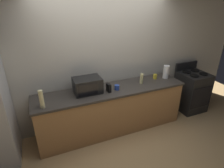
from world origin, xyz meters
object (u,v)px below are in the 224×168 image
object	(u,v)px
mug_yellow	(155,77)
bottle_hand_soap	(41,99)
cordless_phone	(109,88)
stove_range	(191,91)
mug_blue	(117,87)
microwave	(87,85)
paper_towel_roll	(166,72)
bottle_vinegar	(142,79)

from	to	relation	value
mug_yellow	bottle_hand_soap	bearing A→B (deg)	-172.67
cordless_phone	bottle_hand_soap	world-z (taller)	bottle_hand_soap
stove_range	bottle_hand_soap	size ratio (longest dim) A/B	3.71
stove_range	mug_blue	xyz separation A→B (m)	(-1.93, -0.06, 0.48)
cordless_phone	mug_yellow	world-z (taller)	cordless_phone
stove_range	mug_yellow	size ratio (longest dim) A/B	11.39
microwave	mug_blue	bearing A→B (deg)	-11.50
microwave	cordless_phone	bearing A→B (deg)	-19.33
stove_range	bottle_hand_soap	bearing A→B (deg)	-176.69
stove_range	microwave	distance (m)	2.51
microwave	cordless_phone	distance (m)	0.38
stove_range	microwave	bearing A→B (deg)	178.88
paper_towel_roll	mug_yellow	size ratio (longest dim) A/B	2.85
stove_range	cordless_phone	world-z (taller)	stove_range
microwave	mug_blue	distance (m)	0.54
paper_towel_roll	mug_blue	size ratio (longest dim) A/B	3.03
microwave	bottle_vinegar	world-z (taller)	microwave
microwave	mug_blue	world-z (taller)	microwave
paper_towel_roll	mug_yellow	distance (m)	0.25
paper_towel_roll	microwave	bearing A→B (deg)	-179.92
stove_range	bottle_vinegar	distance (m)	1.47
cordless_phone	stove_range	bearing A→B (deg)	-5.84
paper_towel_roll	bottle_vinegar	bearing A→B (deg)	-175.98
stove_range	mug_blue	distance (m)	1.99
bottle_vinegar	mug_blue	bearing A→B (deg)	-173.30
stove_range	paper_towel_roll	size ratio (longest dim) A/B	4.00
mug_blue	bottle_vinegar	bearing A→B (deg)	6.70
stove_range	mug_yellow	bearing A→B (deg)	174.17
mug_yellow	microwave	bearing A→B (deg)	-177.92
microwave	mug_yellow	size ratio (longest dim) A/B	5.06
bottle_hand_soap	cordless_phone	bearing A→B (deg)	5.62
cordless_phone	bottle_vinegar	xyz separation A→B (m)	(0.72, 0.08, 0.03)
stove_range	microwave	world-z (taller)	microwave
bottle_hand_soap	microwave	bearing A→B (deg)	16.78
paper_towel_roll	cordless_phone	size ratio (longest dim) A/B	1.80
microwave	paper_towel_roll	distance (m)	1.68
mug_blue	stove_range	bearing A→B (deg)	1.72
stove_range	mug_blue	world-z (taller)	stove_range
paper_towel_roll	mug_blue	xyz separation A→B (m)	(-1.16, -0.11, -0.09)
microwave	mug_blue	xyz separation A→B (m)	(0.52, -0.11, -0.09)
stove_range	bottle_hand_soap	distance (m)	3.28
paper_towel_roll	bottle_vinegar	xyz separation A→B (m)	(-0.61, -0.04, -0.03)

